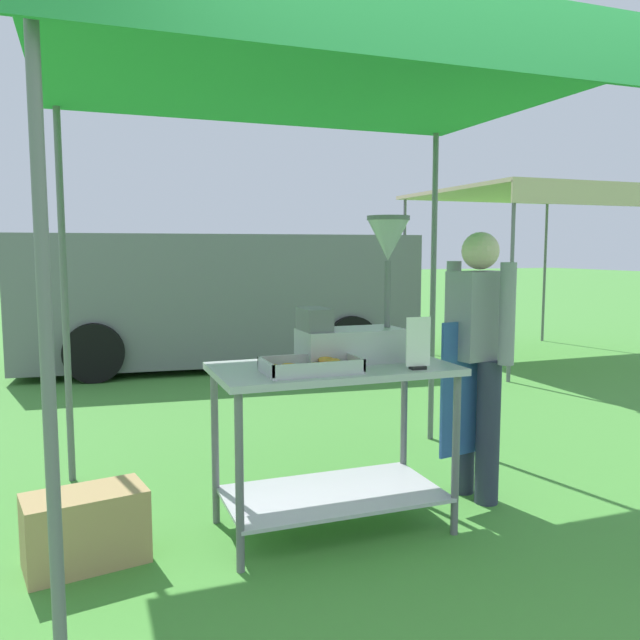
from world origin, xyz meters
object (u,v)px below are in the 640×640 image
supply_crate (86,528)px  vendor (477,351)px  donut_fryer (358,313)px  neighbour_tent (536,197)px  stall_canopy (327,87)px  donut_cart (333,414)px  van_grey (219,297)px  menu_sign (418,347)px  donut_tray (312,367)px

supply_crate → vendor: bearing=1.9°
donut_fryer → neighbour_tent: 6.11m
stall_canopy → donut_cart: size_ratio=2.29×
vendor → van_grey: (-0.50, 5.24, -0.03)m
van_grey → donut_cart: bearing=-95.0°
vendor → neighbour_tent: neighbour_tent is taller
van_grey → neighbour_tent: (4.13, -1.19, 1.34)m
menu_sign → donut_tray: bearing=168.4°
stall_canopy → menu_sign: size_ratio=10.71×
vendor → supply_crate: vendor is taller
donut_tray → supply_crate: bearing=170.9°
neighbour_tent → donut_cart: bearing=-137.8°
donut_tray → donut_fryer: bearing=32.3°
stall_canopy → supply_crate: size_ratio=4.79×
donut_fryer → neighbour_tent: size_ratio=0.28×
donut_cart → van_grey: size_ratio=0.25×
supply_crate → neighbour_tent: (5.85, 4.13, 2.04)m
donut_cart → vendor: (0.97, 0.11, 0.27)m
donut_cart → van_grey: (0.46, 5.35, 0.24)m
menu_sign → supply_crate: 1.85m
donut_tray → vendor: (1.13, 0.25, -0.02)m
donut_fryer → menu_sign: bearing=-60.3°
stall_canopy → vendor: stall_canopy is taller
vendor → donut_tray: bearing=-167.5°
donut_tray → van_grey: 5.53m
supply_crate → neighbour_tent: 7.45m
stall_canopy → donut_fryer: 1.20m
menu_sign → donut_fryer: bearing=119.7°
donut_tray → vendor: 1.16m
stall_canopy → neighbour_tent: bearing=41.5°
donut_fryer → neighbour_tent: bearing=42.7°
menu_sign → neighbour_tent: neighbour_tent is taller
stall_canopy → donut_cart: bearing=-90.0°
donut_tray → donut_fryer: (0.35, 0.22, 0.24)m
menu_sign → neighbour_tent: 6.23m
donut_cart → supply_crate: 1.34m
vendor → menu_sign: bearing=-148.9°
donut_fryer → vendor: bearing=2.2°
neighbour_tent → donut_fryer: bearing=-137.3°
donut_cart → donut_fryer: 0.56m
donut_cart → vendor: vendor is taller
supply_crate → donut_tray: bearing=-9.1°
vendor → donut_fryer: bearing=-177.8°
donut_tray → supply_crate: (-1.09, 0.18, -0.74)m
donut_cart → neighbour_tent: 6.40m
donut_cart → supply_crate: bearing=178.3°
van_grey → vendor: bearing=-84.5°
donut_cart → van_grey: van_grey is taller
donut_fryer → donut_tray: bearing=-147.7°
supply_crate → neighbour_tent: neighbour_tent is taller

